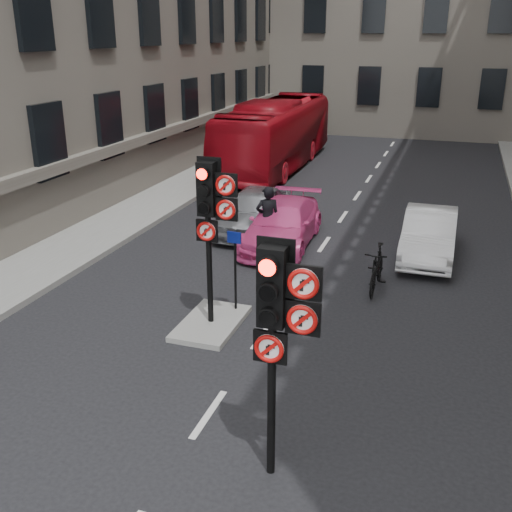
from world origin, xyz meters
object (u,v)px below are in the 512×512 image
Objects in this scene: motorcycle at (377,268)px; motorcyclist at (268,218)px; car_white at (429,234)px; bus_red at (276,134)px; car_silver at (254,210)px; info_sign at (235,260)px; signal_far at (211,207)px; car_pink at (283,224)px; signal_near at (278,313)px.

motorcyclist is (-3.43, 1.93, 0.39)m from motorcycle.
bus_red is (-7.50, 9.91, 0.90)m from car_white.
car_silver is 0.36× the size of bus_red.
motorcyclist is at bearing 101.13° from info_sign.
signal_far reaches higher than motorcycle.
signal_far is 5.97m from car_pink.
motorcyclist reaches higher than car_pink.
bus_red reaches higher than motorcycle.
signal_near is 1.00× the size of signal_far.
car_silver is 2.21× the size of info_sign.
car_pink reaches higher than motorcycle.
bus_red reaches higher than car_white.
car_white reaches higher than car_pink.
signal_near is 4.77m from signal_far.
car_white is at bearing -53.42° from bus_red.
motorcycle is (-1.07, -2.81, -0.11)m from car_white.
signal_far reaches higher than signal_near.
bus_red is at bearing 105.37° from car_pink.
signal_near reaches higher than info_sign.
car_silver reaches higher than motorcycle.
motorcycle is at bearing 86.42° from signal_near.
signal_far is at bearing -78.50° from bus_red.
signal_far is 0.32× the size of bus_red.
signal_far is 0.88× the size of car_silver.
signal_near is 7.43m from motorcycle.
car_pink is 10.81m from bus_red.
signal_far is at bearing -133.16° from motorcycle.
car_pink is 2.34× the size of motorcyclist.
info_sign is (0.60, -4.32, 0.36)m from motorcyclist.
car_pink is at bearing -144.33° from motorcyclist.
signal_near is 10.16m from car_pink.
car_silver is 1.78m from motorcyclist.
motorcyclist is at bearing -57.89° from car_silver.
car_silver is 2.20× the size of motorcycle.
info_sign is at bearing -77.16° from bus_red.
car_silver is 0.92× the size of car_pink.
motorcycle is (3.13, -2.47, -0.09)m from car_pink.
car_white is at bearing 81.32° from signal_near.
bus_red is at bearing 126.93° from car_white.
motorcycle is 3.78m from info_sign.
info_sign is (1.53, -5.81, 0.62)m from car_silver.
car_pink is (-4.20, -0.34, -0.02)m from car_white.
signal_near is 20.76m from bus_red.
bus_red is at bearing 102.66° from car_silver.
motorcycle is at bearing -40.78° from car_pink.
signal_near is 0.32× the size of bus_red.
info_sign is (3.60, -15.11, -0.25)m from bus_red.
car_white is 3.01m from motorcycle.
signal_far reaches higher than car_white.
car_silver is 5.55m from motorcycle.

